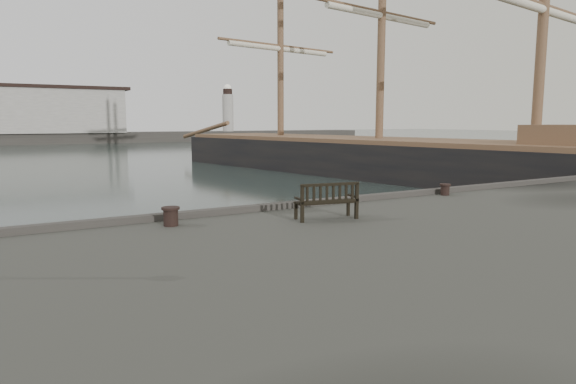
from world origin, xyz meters
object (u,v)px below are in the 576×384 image
Objects in this scene: bench at (327,208)px; tall_ship_main at (378,165)px; bollard_left at (171,216)px; bollard_right at (445,190)px.

bench is 27.03m from tall_ship_main.
tall_ship_main is (18.42, 19.76, -1.07)m from bench.
bollard_left reaches higher than bollard_right.
bench is at bearing -165.39° from bollard_right.
tall_ship_main reaches higher than bench.
tall_ship_main is at bearing 57.22° from bench.
tall_ship_main reaches higher than bollard_left.
bollard_right is 21.94m from tall_ship_main.
bollard_right is (9.99, 0.38, -0.04)m from bollard_left.
bench is at bearing -17.61° from bollard_left.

